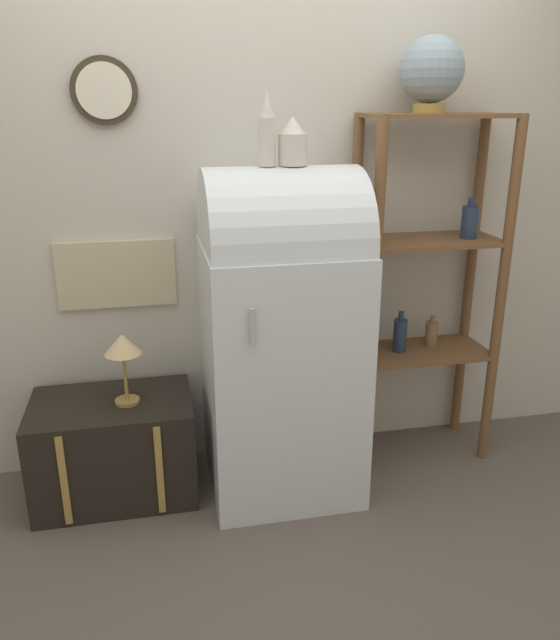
{
  "coord_description": "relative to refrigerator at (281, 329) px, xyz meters",
  "views": [
    {
      "loc": [
        -0.55,
        -2.36,
        1.75
      ],
      "look_at": [
        -0.0,
        0.22,
        0.83
      ],
      "focal_mm": 35.0,
      "sensor_mm": 36.0,
      "label": 1
    }
  ],
  "objects": [
    {
      "name": "ground_plane",
      "position": [
        0.0,
        -0.22,
        -0.78
      ],
      "size": [
        12.0,
        12.0,
        0.0
      ],
      "primitive_type": "plane",
      "color": "#60564C"
    },
    {
      "name": "wall_back",
      "position": [
        -0.0,
        0.36,
        0.57
      ],
      "size": [
        7.0,
        0.09,
        2.7
      ],
      "color": "beige",
      "rests_on": "ground_plane"
    },
    {
      "name": "refrigerator",
      "position": [
        0.0,
        0.0,
        0.0
      ],
      "size": [
        0.68,
        0.7,
        1.5
      ],
      "color": "silver",
      "rests_on": "ground_plane"
    },
    {
      "name": "suitcase_trunk",
      "position": [
        -0.78,
        0.06,
        -0.55
      ],
      "size": [
        0.72,
        0.48,
        0.47
      ],
      "color": "black",
      "rests_on": "ground_plane"
    },
    {
      "name": "shelf_unit",
      "position": [
        0.75,
        0.13,
        0.18
      ],
      "size": [
        0.69,
        0.36,
        1.7
      ],
      "color": "brown",
      "rests_on": "ground_plane"
    },
    {
      "name": "globe",
      "position": [
        0.71,
        0.16,
        1.09
      ],
      "size": [
        0.28,
        0.28,
        0.32
      ],
      "color": "#AD8942",
      "rests_on": "shelf_unit"
    },
    {
      "name": "vase_left",
      "position": [
        -0.06,
        -0.01,
        0.85
      ],
      "size": [
        0.07,
        0.07,
        0.29
      ],
      "color": "beige",
      "rests_on": "refrigerator"
    },
    {
      "name": "vase_center",
      "position": [
        0.05,
        -0.0,
        0.81
      ],
      "size": [
        0.12,
        0.12,
        0.19
      ],
      "color": "beige",
      "rests_on": "refrigerator"
    },
    {
      "name": "desk_lamp",
      "position": [
        -0.7,
        0.03,
        -0.05
      ],
      "size": [
        0.16,
        0.16,
        0.33
      ],
      "color": "#AD8942",
      "rests_on": "suitcase_trunk"
    }
  ]
}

